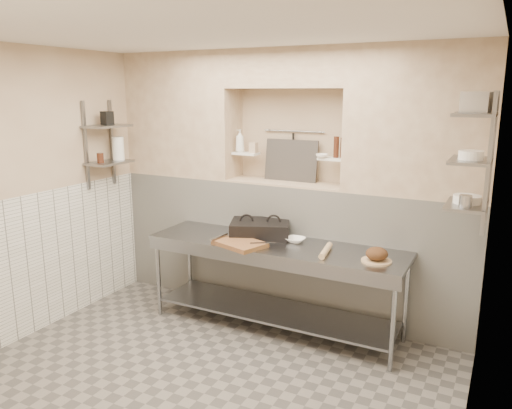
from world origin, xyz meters
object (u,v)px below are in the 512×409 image
Objects in this scene: panini_press at (260,229)px; cutting_board at (240,244)px; rolling_pin at (326,251)px; jug_left at (118,148)px; prep_table at (274,269)px; bread_loaf at (377,254)px; mixing_bowl at (295,240)px; bowl_alcove at (322,156)px; bottle_soap at (240,141)px.

cutting_board is at bearing -117.62° from panini_press.
jug_left is (-2.51, 0.07, 0.81)m from rolling_pin.
prep_table is 13.36× the size of bread_loaf.
mixing_bowl is at bearing 38.96° from cutting_board.
mixing_bowl is at bearing -109.09° from bowl_alcove.
prep_table is 0.45m from cutting_board.
rolling_pin is at bearing 10.22° from cutting_board.
prep_table is 10.05× the size of jug_left.
bottle_soap is (-0.43, 0.36, 0.86)m from panini_press.
cutting_board is at bearing -7.51° from jug_left.
panini_press reaches higher than rolling_pin.
cutting_board is 1.22m from bowl_alcove.
panini_press is at bearing 84.83° from cutting_board.
prep_table is at bearing 36.67° from cutting_board.
jug_left reaches higher than panini_press.
mixing_bowl is (0.16, 0.15, 0.28)m from prep_table.
rolling_pin is (0.79, -0.22, -0.05)m from panini_press.
cutting_board is 3.80× the size of bowl_alcove.
bowl_alcove is (0.28, 0.51, 1.09)m from prep_table.
cutting_board is at bearing -143.33° from prep_table.
jug_left is (-1.68, 0.22, 0.82)m from cutting_board.
rolling_pin reaches higher than cutting_board.
mixing_bowl is 0.76× the size of bottle_soap.
bottle_soap is at bearing 154.44° from rolling_pin.
rolling_pin is at bearing -1.65° from jug_left.
bread_loaf is 0.75× the size of jug_left.
bowl_alcove reaches higher than mixing_bowl.
rolling_pin is 1.51× the size of bottle_soap.
mixing_bowl is 0.74× the size of jug_left.
rolling_pin is at bearing -27.77° from mixing_bowl.
rolling_pin is at bearing 178.93° from bread_loaf.
rolling_pin is 1.02m from bowl_alcove.
mixing_bowl reaches higher than cutting_board.
bread_loaf reaches higher than prep_table.
cutting_board is 0.56m from mixing_bowl.
jug_left is at bearing 178.44° from bread_loaf.
cutting_board is 2.46× the size of bread_loaf.
bread_loaf is at bearing -1.07° from rolling_pin.
bowl_alcove is at bearing 51.76° from cutting_board.
bowl_alcove is at bearing 142.17° from bread_loaf.
rolling_pin is at bearing -6.00° from prep_table.
bottle_soap is (-0.84, 0.38, 0.91)m from mixing_bowl.
panini_press is at bearing 5.06° from jug_left.
bowl_alcove is at bearing 12.37° from jug_left.
mixing_bowl is at bearing 3.58° from jug_left.
bottle_soap is at bearing 117.57° from panini_press.
mixing_bowl is at bearing 166.08° from bread_loaf.
rolling_pin is 3.01× the size of bowl_alcove.
panini_press reaches higher than prep_table.
cutting_board is (-0.03, -0.37, -0.06)m from panini_press.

